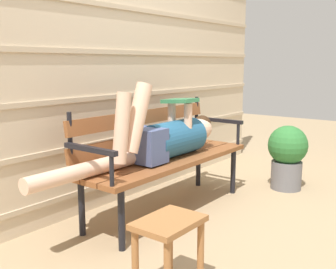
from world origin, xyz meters
name	(u,v)px	position (x,y,z in m)	size (l,w,h in m)	color
ground_plane	(178,214)	(0.00, 0.00, 0.00)	(12.00, 12.00, 0.00)	tan
house_siding	(117,52)	(0.00, 0.63, 1.24)	(4.38, 0.08, 2.48)	beige
park_bench	(161,151)	(0.00, 0.17, 0.47)	(1.62, 0.49, 0.84)	brown
reclining_person	(162,138)	(-0.07, 0.10, 0.60)	(1.77, 0.27, 0.60)	#23567A
footstool	(169,238)	(-0.91, -0.61, 0.30)	(0.35, 0.25, 0.39)	#9E6638
potted_plant	(287,154)	(1.13, -0.41, 0.33)	(0.36, 0.36, 0.59)	slate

